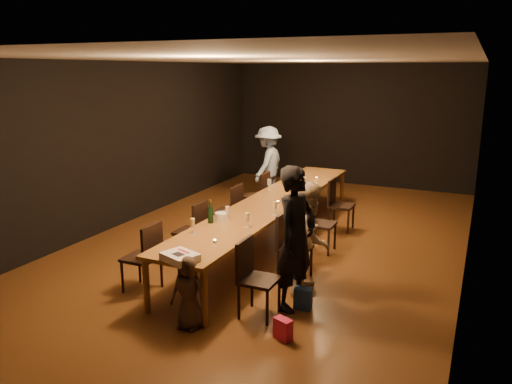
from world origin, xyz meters
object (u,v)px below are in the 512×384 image
at_px(chair_left_3, 256,195).
at_px(man_blue, 268,164).
at_px(chair_right_0, 259,279).
at_px(chair_left_2, 227,211).
at_px(woman_tan, 309,237).
at_px(ice_bucket, 292,184).
at_px(table, 272,203).
at_px(chair_right_3, 341,205).
at_px(birthday_cake, 180,257).
at_px(champagne_bottle, 210,211).
at_px(plate_stack, 221,216).
at_px(child, 188,292).
at_px(chair_left_0, 141,257).
at_px(chair_right_1, 295,247).
at_px(chair_right_2, 321,223).
at_px(woman_birthday, 296,239).
at_px(chair_left_1, 190,231).

bearing_deg(chair_left_3, man_blue, 13.91).
bearing_deg(chair_right_0, chair_left_2, -144.69).
height_order(woman_tan, ice_bucket, woman_tan).
relative_size(table, chair_right_3, 6.45).
xyz_separation_m(chair_left_2, birthday_cake, (0.94, -2.90, 0.33)).
xyz_separation_m(woman_tan, champagne_bottle, (-1.46, -0.02, 0.18)).
height_order(plate_stack, ice_bucket, ice_bucket).
relative_size(child, plate_stack, 4.53).
xyz_separation_m(chair_left_3, woman_tan, (2.00, -2.69, 0.27)).
xyz_separation_m(chair_right_0, chair_left_0, (-1.70, 0.00, 0.00)).
relative_size(chair_right_1, chair_left_2, 1.00).
height_order(table, birthday_cake, birthday_cake).
bearing_deg(birthday_cake, chair_right_1, 85.92).
height_order(chair_right_2, woman_birthday, woman_birthday).
bearing_deg(chair_left_0, chair_left_1, 0.00).
relative_size(child, ice_bucket, 3.86).
bearing_deg(champagne_bottle, chair_right_3, 66.91).
distance_m(chair_right_3, child, 4.23).
bearing_deg(champagne_bottle, child, -69.51).
xyz_separation_m(chair_right_1, chair_left_2, (-1.70, 1.20, 0.00)).
distance_m(chair_right_2, chair_right_3, 1.20).
bearing_deg(champagne_bottle, table, 78.56).
bearing_deg(woman_tan, table, 29.58).
bearing_deg(birthday_cake, child, -9.82).
bearing_deg(child, champagne_bottle, 109.49).
xyz_separation_m(chair_right_0, chair_right_3, (0.00, 3.60, 0.00)).
distance_m(woman_birthday, woman_tan, 0.53).
distance_m(table, ice_bucket, 0.83).
relative_size(table, birthday_cake, 12.91).
bearing_deg(chair_right_3, chair_left_2, -54.78).
distance_m(chair_left_0, birthday_cake, 1.12).
distance_m(chair_right_2, ice_bucket, 1.22).
xyz_separation_m(chair_left_2, ice_bucket, (0.88, 0.81, 0.40)).
height_order(chair_left_1, plate_stack, chair_left_1).
height_order(woman_tan, child, woman_tan).
distance_m(chair_right_1, champagne_bottle, 1.28).
relative_size(chair_right_2, birthday_cake, 2.00).
bearing_deg(chair_right_0, woman_birthday, 142.92).
bearing_deg(woman_birthday, man_blue, 39.48).
distance_m(chair_left_2, man_blue, 2.60).
bearing_deg(woman_birthday, chair_right_0, 155.28).
bearing_deg(child, woman_tan, 57.84).
xyz_separation_m(chair_left_0, birthday_cake, (0.94, -0.50, 0.33)).
relative_size(woman_tan, champagne_bottle, 4.34).
bearing_deg(table, woman_birthday, -60.14).
bearing_deg(man_blue, table, 25.18).
bearing_deg(woman_tan, plate_stack, 75.04).
relative_size(chair_left_1, woman_tan, 0.63).
xyz_separation_m(chair_left_1, woman_tan, (2.00, -0.29, 0.27)).
relative_size(chair_left_3, plate_stack, 4.93).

